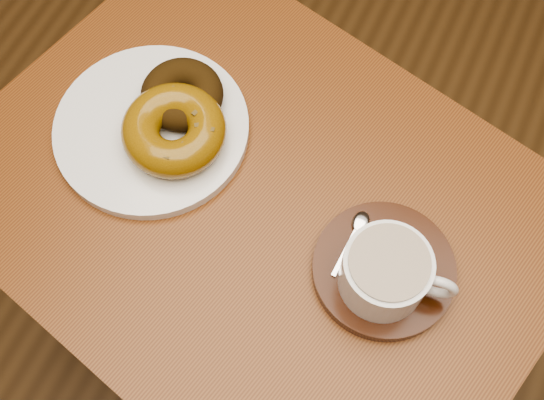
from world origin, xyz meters
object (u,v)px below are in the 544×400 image
at_px(donut_plate, 152,128).
at_px(coffee_cup, 387,272).
at_px(cafe_table, 259,233).
at_px(saucer, 383,270).

height_order(donut_plate, coffee_cup, coffee_cup).
bearing_deg(donut_plate, cafe_table, -10.92).
distance_m(donut_plate, coffee_cup, 0.35).
height_order(cafe_table, donut_plate, donut_plate).
relative_size(saucer, coffee_cup, 1.28).
bearing_deg(coffee_cup, cafe_table, 160.17).
distance_m(saucer, coffee_cup, 0.05).
bearing_deg(cafe_table, donut_plate, -176.56).
height_order(donut_plate, saucer, saucer).
relative_size(donut_plate, saucer, 1.50).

